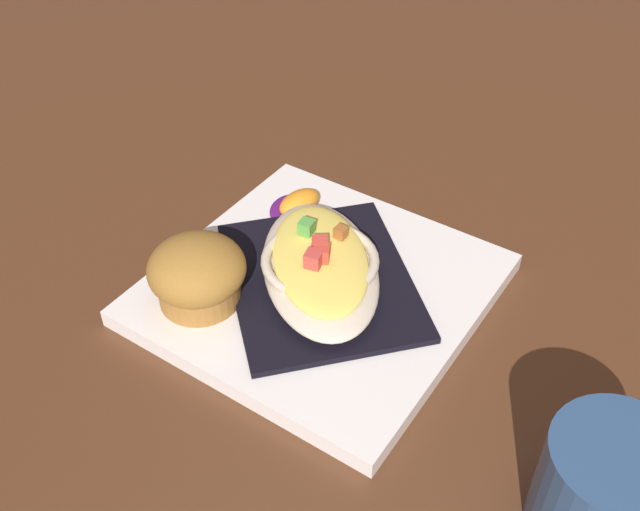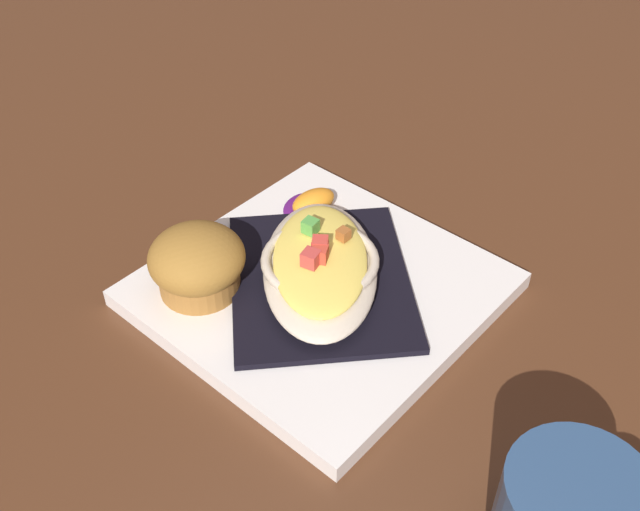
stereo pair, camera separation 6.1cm
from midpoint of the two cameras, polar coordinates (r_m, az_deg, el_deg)
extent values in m
plane|color=#512E1A|center=(0.64, 2.72, -3.23)|extent=(2.60, 2.60, 0.00)
cube|color=white|center=(0.63, 2.75, -2.71)|extent=(0.29, 0.29, 0.02)
cube|color=black|center=(0.62, 2.78, -2.00)|extent=(0.22, 0.23, 0.01)
ellipsoid|color=beige|center=(0.62, 2.82, -1.01)|extent=(0.18, 0.19, 0.02)
torus|color=beige|center=(0.61, 2.85, -0.45)|extent=(0.14, 0.14, 0.01)
ellipsoid|color=#F5D659|center=(0.61, 2.85, -0.33)|extent=(0.15, 0.16, 0.01)
cube|color=#D4412E|center=(0.59, 2.91, 0.00)|extent=(0.02, 0.02, 0.01)
cube|color=#D74236|center=(0.60, 3.21, 0.78)|extent=(0.02, 0.02, 0.01)
cube|color=#53A544|center=(0.62, 2.06, 2.14)|extent=(0.01, 0.01, 0.01)
cube|color=#A85C28|center=(0.62, 4.33, 1.73)|extent=(0.01, 0.01, 0.01)
cube|color=#DB3F3B|center=(0.60, 2.58, 0.48)|extent=(0.01, 0.01, 0.01)
cube|color=#CE423C|center=(0.59, 2.24, -0.35)|extent=(0.02, 0.02, 0.01)
cube|color=#B06037|center=(0.60, 2.84, 0.44)|extent=(0.01, 0.01, 0.01)
cylinder|color=#9D682D|center=(0.62, -6.45, -1.81)|extent=(0.07, 0.07, 0.02)
ellipsoid|color=olive|center=(0.60, -6.60, -0.30)|extent=(0.08, 0.08, 0.05)
ellipsoid|color=#4C0F23|center=(0.60, -6.68, 0.47)|extent=(0.03, 0.03, 0.01)
ellipsoid|color=#56166A|center=(0.70, 1.18, 3.58)|extent=(0.06, 0.06, 0.01)
ellipsoid|color=orange|center=(0.70, 1.99, 4.04)|extent=(0.05, 0.03, 0.02)
camera|label=1|loc=(0.03, -87.13, 2.49)|focal=41.87mm
camera|label=2|loc=(0.03, 92.87, -2.49)|focal=41.87mm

